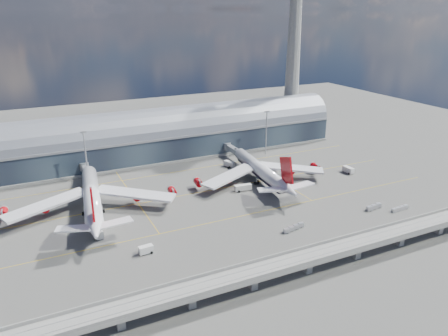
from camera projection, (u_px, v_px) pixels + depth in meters
name	position (u px, v px, depth m)	size (l,w,h in m)	color
ground	(231.00, 206.00, 186.51)	(500.00, 500.00, 0.00)	#474744
taxi_lines	(210.00, 188.00, 205.21)	(200.00, 80.12, 0.01)	gold
terminal	(170.00, 136.00, 248.61)	(200.00, 30.00, 28.00)	#1E2532
control_tower	(293.00, 56.00, 273.64)	(19.00, 19.00, 103.00)	gray
guideway	(309.00, 258.00, 138.14)	(220.00, 8.50, 7.20)	gray
floodlight_mast_left	(86.00, 156.00, 208.00)	(3.00, 0.70, 25.70)	gray
floodlight_mast_right	(266.00, 132.00, 248.74)	(3.00, 0.70, 25.70)	gray
airliner_left	(92.00, 197.00, 179.34)	(71.35, 75.05, 22.87)	white
airliner_right	(261.00, 171.00, 211.20)	(66.18, 69.20, 21.94)	white
jet_bridge_left	(88.00, 174.00, 209.25)	(4.40, 28.00, 7.25)	gray
jet_bridge_right	(237.00, 152.00, 240.04)	(4.40, 32.00, 7.25)	gray
service_truck_0	(97.00, 232.00, 161.72)	(3.34, 7.90, 3.18)	silver
service_truck_1	(146.00, 250.00, 150.29)	(5.08, 2.71, 2.87)	silver
service_truck_2	(243.00, 188.00, 202.33)	(8.13, 3.19, 2.87)	silver
service_truck_3	(348.00, 170.00, 224.28)	(2.84, 6.46, 3.08)	silver
service_truck_4	(274.00, 174.00, 219.26)	(4.22, 5.63, 2.97)	silver
service_truck_5	(229.00, 164.00, 232.94)	(4.74, 6.69, 3.02)	silver
cargo_train_0	(294.00, 228.00, 166.48)	(10.29, 3.57, 1.70)	gray
cargo_train_1	(400.00, 209.00, 182.66)	(9.37, 2.04, 1.55)	gray
cargo_train_2	(374.00, 207.00, 183.79)	(8.44, 2.81, 1.85)	gray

